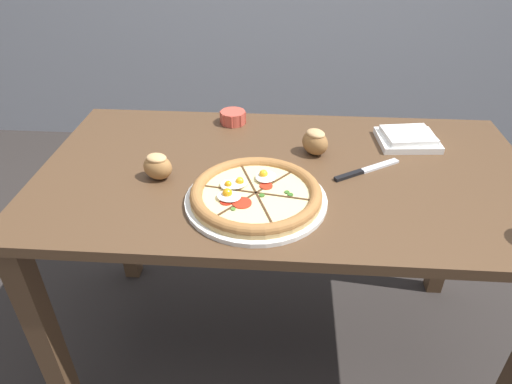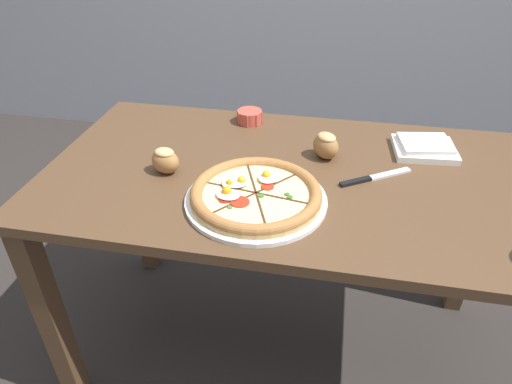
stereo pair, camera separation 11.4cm
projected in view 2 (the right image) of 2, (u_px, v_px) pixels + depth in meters
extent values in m
plane|color=#2D2826|center=(283.00, 345.00, 1.71)|extent=(12.00, 12.00, 0.00)
cube|color=#513823|center=(292.00, 177.00, 1.29)|extent=(1.40, 0.76, 0.03)
cube|color=#513823|center=(53.00, 322.00, 1.34)|extent=(0.06, 0.06, 0.73)
cube|color=#513823|center=(141.00, 197.00, 1.87)|extent=(0.06, 0.06, 0.73)
cube|color=#513823|center=(474.00, 236.00, 1.67)|extent=(0.06, 0.06, 0.73)
cylinder|color=white|center=(256.00, 200.00, 1.16)|extent=(0.36, 0.36, 0.01)
cylinder|color=tan|center=(256.00, 196.00, 1.15)|extent=(0.33, 0.33, 0.01)
cylinder|color=beige|center=(256.00, 193.00, 1.15)|extent=(0.28, 0.28, 0.00)
torus|color=#A36B38|center=(256.00, 193.00, 1.15)|extent=(0.33, 0.33, 0.03)
cube|color=#472D19|center=(252.00, 178.00, 1.20)|extent=(0.05, 0.13, 0.00)
cube|color=#472D19|center=(230.00, 187.00, 1.17)|extent=(0.14, 0.03, 0.00)
cube|color=#472D19|center=(234.00, 203.00, 1.11)|extent=(0.09, 0.11, 0.00)
cube|color=#472D19|center=(261.00, 209.00, 1.09)|extent=(0.05, 0.13, 0.00)
cube|color=#472D19|center=(283.00, 198.00, 1.13)|extent=(0.14, 0.03, 0.00)
cube|color=#472D19|center=(277.00, 183.00, 1.18)|extent=(0.09, 0.11, 0.00)
cylinder|color=red|center=(240.00, 202.00, 1.11)|extent=(0.05, 0.05, 0.00)
cylinder|color=red|center=(225.00, 199.00, 1.12)|extent=(0.03, 0.03, 0.00)
cylinder|color=red|center=(268.00, 187.00, 1.17)|extent=(0.03, 0.03, 0.00)
ellipsoid|color=white|center=(228.00, 194.00, 1.13)|extent=(0.07, 0.06, 0.01)
sphere|color=orange|center=(227.00, 191.00, 1.13)|extent=(0.02, 0.02, 0.02)
ellipsoid|color=white|center=(269.00, 177.00, 1.19)|extent=(0.07, 0.07, 0.01)
sphere|color=#F4AD1E|center=(267.00, 175.00, 1.19)|extent=(0.02, 0.02, 0.02)
ellipsoid|color=white|center=(238.00, 182.00, 1.17)|extent=(0.08, 0.08, 0.01)
sphere|color=#F4AD1E|center=(242.00, 180.00, 1.17)|extent=(0.02, 0.02, 0.02)
ellipsoid|color=white|center=(229.00, 183.00, 1.17)|extent=(0.04, 0.05, 0.01)
sphere|color=orange|center=(230.00, 182.00, 1.16)|extent=(0.02, 0.02, 0.02)
cylinder|color=#477A2D|center=(230.00, 207.00, 1.09)|extent=(0.01, 0.01, 0.00)
cylinder|color=#386B23|center=(290.00, 197.00, 1.13)|extent=(0.01, 0.01, 0.00)
cylinder|color=#386B23|center=(287.00, 194.00, 1.14)|extent=(0.01, 0.01, 0.00)
cylinder|color=#386B23|center=(261.00, 196.00, 1.13)|extent=(0.01, 0.01, 0.00)
cylinder|color=#C64C3D|center=(250.00, 116.00, 1.54)|extent=(0.08, 0.08, 0.04)
cylinder|color=beige|center=(250.00, 115.00, 1.54)|extent=(0.07, 0.07, 0.02)
cylinder|color=#C64C3D|center=(262.00, 117.00, 1.53)|extent=(0.01, 0.01, 0.04)
cylinder|color=#C64C3D|center=(260.00, 114.00, 1.56)|extent=(0.01, 0.01, 0.04)
cylinder|color=#C64C3D|center=(252.00, 112.00, 1.57)|extent=(0.01, 0.01, 0.04)
cylinder|color=#C64C3D|center=(243.00, 112.00, 1.57)|extent=(0.01, 0.01, 0.04)
cylinder|color=#C64C3D|center=(238.00, 116.00, 1.55)|extent=(0.01, 0.01, 0.04)
cylinder|color=#C64C3D|center=(239.00, 119.00, 1.52)|extent=(0.01, 0.01, 0.04)
cylinder|color=#C64C3D|center=(247.00, 122.00, 1.51)|extent=(0.01, 0.01, 0.04)
cylinder|color=#C64C3D|center=(256.00, 121.00, 1.51)|extent=(0.01, 0.01, 0.04)
cube|color=white|center=(424.00, 149.00, 1.37)|extent=(0.19, 0.17, 0.02)
cube|color=white|center=(425.00, 144.00, 1.36)|extent=(0.16, 0.15, 0.02)
ellipsoid|color=#A3703D|center=(165.00, 161.00, 1.26)|extent=(0.10, 0.08, 0.07)
ellipsoid|color=tan|center=(164.00, 152.00, 1.25)|extent=(0.07, 0.06, 0.02)
ellipsoid|color=olive|center=(326.00, 146.00, 1.33)|extent=(0.11, 0.11, 0.07)
ellipsoid|color=tan|center=(327.00, 137.00, 1.31)|extent=(0.08, 0.08, 0.02)
cube|color=silver|center=(390.00, 174.00, 1.27)|extent=(0.12, 0.09, 0.01)
cube|color=black|center=(355.00, 182.00, 1.23)|extent=(0.09, 0.06, 0.01)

